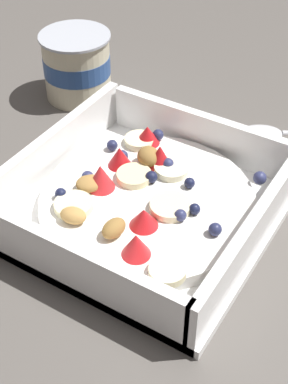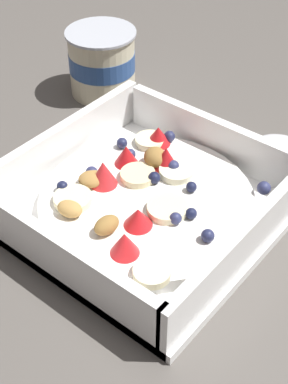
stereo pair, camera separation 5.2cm
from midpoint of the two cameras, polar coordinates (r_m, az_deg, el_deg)
ground_plane at (r=0.53m, az=2.46°, el=-3.26°), size 2.40×2.40×0.00m
fruit_bowl at (r=0.53m, az=2.73°, el=-1.01°), size 0.23×0.23×0.06m
yogurt_cup at (r=0.70m, az=-2.10°, el=12.91°), size 0.08×0.08×0.08m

